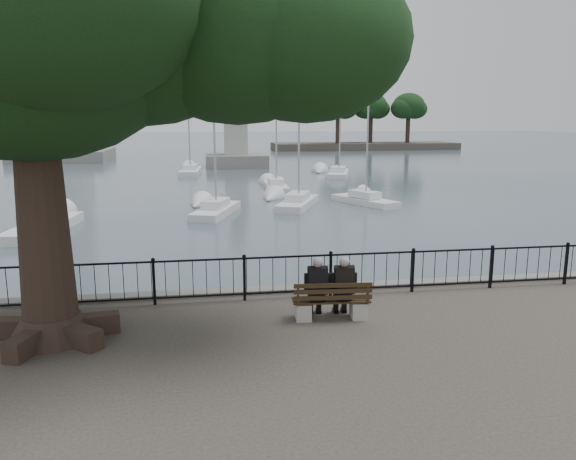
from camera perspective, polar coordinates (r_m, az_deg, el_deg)
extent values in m
cube|color=#68655C|center=(13.67, -0.33, -8.25)|extent=(200.00, 0.40, 1.20)
plane|color=#354853|center=(112.86, -8.14, 8.63)|extent=(260.00, 260.00, 0.00)
cube|color=black|center=(12.77, 0.00, -2.73)|extent=(22.00, 0.04, 0.04)
cube|color=black|center=(12.99, 0.00, -6.28)|extent=(22.00, 0.04, 0.04)
cube|color=#9E9C96|center=(11.65, 1.57, -8.24)|extent=(0.34, 0.42, 0.36)
cube|color=#9E9C96|center=(11.83, 7.17, -8.03)|extent=(0.34, 0.42, 0.36)
cube|color=black|center=(11.65, 4.40, -7.13)|extent=(1.62, 0.57, 0.04)
cube|color=black|center=(11.35, 4.61, -6.24)|extent=(1.59, 0.16, 0.35)
cube|color=black|center=(11.59, 2.95, -6.66)|extent=(0.34, 0.29, 0.21)
cube|color=black|center=(11.40, 3.03, -5.21)|extent=(0.40, 0.24, 0.53)
sphere|color=#A87D64|center=(11.33, 3.03, -3.36)|extent=(0.20, 0.20, 0.20)
ellipsoid|color=#ADA9A9|center=(11.30, 3.05, -3.23)|extent=(0.21, 0.21, 0.18)
cube|color=black|center=(11.93, 2.78, -7.68)|extent=(0.31, 0.41, 0.40)
cube|color=black|center=(11.67, 5.62, -6.58)|extent=(0.34, 0.29, 0.21)
cube|color=black|center=(11.48, 5.73, -5.13)|extent=(0.40, 0.24, 0.53)
sphere|color=#A87D64|center=(11.41, 5.74, -3.29)|extent=(0.20, 0.20, 0.20)
ellipsoid|color=#ADA9A9|center=(11.39, 5.76, -3.17)|extent=(0.21, 0.21, 0.18)
cube|color=black|center=(12.01, 5.37, -7.59)|extent=(0.31, 0.41, 0.40)
cone|color=black|center=(11.58, -22.83, -9.00)|extent=(1.59, 1.59, 0.47)
cone|color=black|center=(11.00, -23.86, 3.74)|extent=(1.03, 1.03, 5.63)
ellipsoid|color=black|center=(11.01, -24.99, 17.41)|extent=(5.44, 5.44, 4.24)
ellipsoid|color=black|center=(11.11, -15.18, 19.93)|extent=(4.88, 4.88, 3.80)
ellipsoid|color=black|center=(10.79, -5.27, 19.52)|extent=(4.31, 4.31, 3.36)
ellipsoid|color=black|center=(10.55, 1.89, 18.72)|extent=(3.75, 3.75, 2.93)
ellipsoid|color=black|center=(12.92, -26.90, 18.71)|extent=(4.31, 4.31, 3.36)
ellipsoid|color=black|center=(12.06, -10.99, 21.20)|extent=(4.13, 4.13, 3.22)
cube|color=#68655C|center=(73.64, -21.79, 7.03)|extent=(10.71, 10.71, 1.40)
cone|color=#9E9C96|center=(74.03, -22.57, 17.29)|extent=(6.85, 6.85, 25.69)
cube|color=#68655C|center=(60.03, -5.29, 6.99)|extent=(6.30, 6.30, 1.40)
cube|color=#9E9C96|center=(59.89, -5.34, 9.47)|extent=(2.31, 2.73, 4.20)
cube|color=#68655C|center=(59.86, -5.38, 11.62)|extent=(2.73, 3.14, 0.30)
cube|color=#9E9C96|center=(60.19, -5.41, 12.46)|extent=(1.37, 2.31, 1.47)
cube|color=#9E9C96|center=(59.16, -5.36, 13.20)|extent=(1.58, 1.05, 1.68)
sphere|color=#9E9C96|center=(58.79, -5.35, 14.34)|extent=(1.79, 1.79, 1.79)
cube|color=white|center=(27.70, -23.50, 0.01)|extent=(2.35, 6.31, 0.69)
cube|color=white|center=(27.62, -23.58, 1.03)|extent=(1.51, 2.63, 0.51)
cylinder|color=#ACABB4|center=(26.95, -24.73, 12.79)|extent=(0.14, 0.14, 11.69)
cube|color=white|center=(30.31, -7.31, 1.77)|extent=(2.97, 5.37, 0.57)
cube|color=white|center=(30.23, -7.34, 2.70)|extent=(1.65, 2.33, 0.43)
cylinder|color=#ACABB4|center=(29.63, -7.59, 13.12)|extent=(0.11, 0.11, 11.32)
cube|color=white|center=(32.72, 1.00, 2.56)|extent=(3.40, 5.49, 0.59)
cube|color=white|center=(32.64, 1.00, 3.43)|extent=(1.83, 2.42, 0.44)
cylinder|color=#ACABB4|center=(32.05, 1.13, 12.34)|extent=(0.12, 0.12, 10.51)
cube|color=white|center=(33.99, 7.77, 2.79)|extent=(3.23, 5.00, 0.54)
cube|color=white|center=(33.92, 7.80, 3.63)|extent=(1.72, 2.22, 0.41)
cylinder|color=#ACABB4|center=(33.38, 8.09, 9.51)|extent=(0.11, 0.11, 7.38)
cube|color=white|center=(45.18, -23.98, 4.02)|extent=(2.18, 4.78, 0.51)
cube|color=white|center=(45.13, -24.04, 4.64)|extent=(1.30, 2.03, 0.38)
cylinder|color=#ACABB4|center=(44.66, -24.59, 10.39)|extent=(0.10, 0.10, 9.48)
cube|color=white|center=(40.63, -1.23, 4.28)|extent=(1.71, 5.28, 0.58)
cube|color=white|center=(40.57, -1.23, 4.98)|extent=(1.17, 2.17, 0.43)
cylinder|color=#ACABB4|center=(40.04, -1.20, 11.27)|extent=(0.12, 0.12, 9.29)
cube|color=white|center=(50.25, 5.12, 5.59)|extent=(3.30, 6.15, 0.66)
cube|color=white|center=(50.21, 5.13, 6.15)|extent=(1.86, 2.66, 0.49)
cylinder|color=#ACABB4|center=(49.69, 5.34, 12.07)|extent=(0.13, 0.13, 10.75)
cube|color=white|center=(53.00, -9.88, 5.76)|extent=(2.13, 6.26, 0.68)
cube|color=white|center=(52.95, -9.90, 6.30)|extent=(1.42, 2.59, 0.51)
cylinder|color=#ACABB4|center=(52.45, -10.14, 13.13)|extent=(0.14, 0.14, 13.00)
cube|color=#393530|center=(93.80, 7.74, 8.42)|extent=(30.00, 8.00, 1.20)
cylinder|color=black|center=(90.46, 5.07, 9.96)|extent=(0.70, 0.70, 4.00)
ellipsoid|color=black|center=(90.46, 5.12, 12.49)|extent=(5.20, 5.20, 4.16)
cylinder|color=black|center=(94.01, 8.38, 9.93)|extent=(0.70, 0.70, 4.00)
ellipsoid|color=black|center=(94.00, 8.45, 12.37)|extent=(5.20, 5.20, 4.16)
cylinder|color=black|center=(95.03, 12.07, 9.82)|extent=(0.70, 0.70, 4.00)
ellipsoid|color=black|center=(95.02, 12.17, 12.23)|extent=(5.20, 5.20, 4.16)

